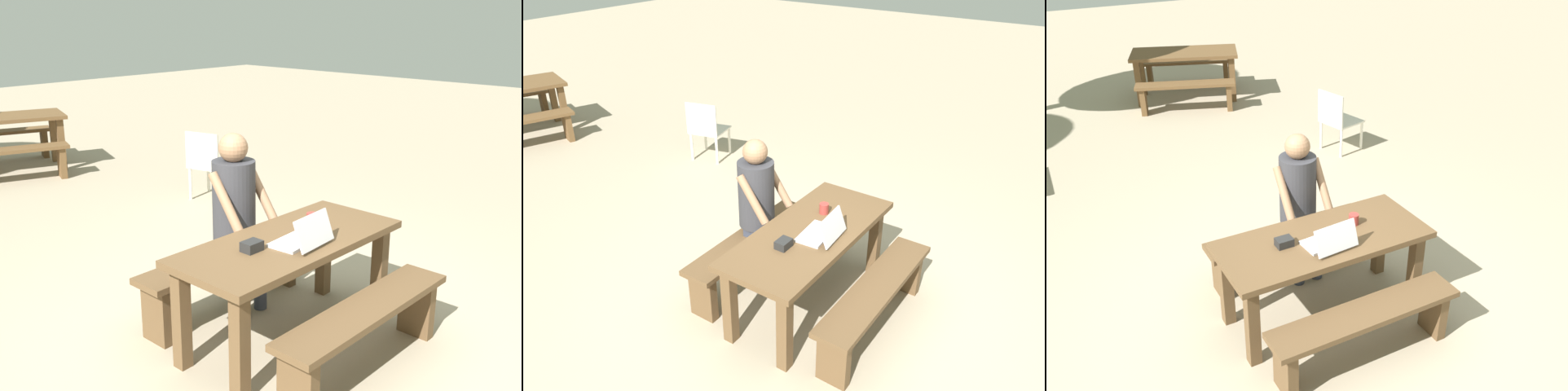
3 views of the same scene
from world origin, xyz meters
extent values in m
plane|color=tan|center=(0.00, 0.00, 0.00)|extent=(30.00, 30.00, 0.00)
cube|color=brown|center=(0.00, 0.00, 0.71)|extent=(1.65, 0.71, 0.05)
cube|color=brown|center=(-0.73, -0.26, 0.34)|extent=(0.09, 0.09, 0.68)
cube|color=brown|center=(0.73, -0.26, 0.34)|extent=(0.09, 0.09, 0.68)
cube|color=brown|center=(-0.73, 0.26, 0.34)|extent=(0.09, 0.09, 0.68)
cube|color=brown|center=(0.73, 0.26, 0.34)|extent=(0.09, 0.09, 0.68)
cube|color=brown|center=(0.00, -0.62, 0.43)|extent=(1.49, 0.30, 0.05)
cube|color=brown|center=(-0.64, -0.62, 0.21)|extent=(0.08, 0.24, 0.41)
cube|color=brown|center=(0.64, -0.62, 0.21)|extent=(0.08, 0.24, 0.41)
cube|color=brown|center=(0.00, 0.62, 0.43)|extent=(1.49, 0.30, 0.05)
cube|color=brown|center=(-0.64, 0.62, 0.21)|extent=(0.08, 0.24, 0.41)
cube|color=brown|center=(0.64, 0.62, 0.21)|extent=(0.08, 0.24, 0.41)
cube|color=silver|center=(-0.02, -0.07, 0.74)|extent=(0.37, 0.24, 0.02)
cube|color=silver|center=(-0.01, -0.21, 0.85)|extent=(0.36, 0.11, 0.20)
cube|color=black|center=(-0.01, -0.21, 0.85)|extent=(0.33, 0.09, 0.18)
cube|color=black|center=(-0.32, 0.04, 0.76)|extent=(0.13, 0.09, 0.07)
cylinder|color=#99332D|center=(0.31, 0.06, 0.78)|extent=(0.08, 0.08, 0.09)
cylinder|color=#333847|center=(0.01, 0.44, 0.23)|extent=(0.10, 0.10, 0.46)
cylinder|color=#333847|center=(0.19, 0.44, 0.23)|extent=(0.10, 0.10, 0.46)
cube|color=#333847|center=(0.10, 0.53, 0.50)|extent=(0.28, 0.28, 0.12)
cylinder|color=#333338|center=(0.10, 0.62, 0.84)|extent=(0.32, 0.32, 0.60)
cylinder|color=#936B4C|center=(-0.08, 0.52, 0.89)|extent=(0.07, 0.32, 0.41)
cylinder|color=#936B4C|center=(0.28, 0.52, 0.89)|extent=(0.07, 0.32, 0.41)
sphere|color=#936B4C|center=(0.10, 0.62, 1.24)|extent=(0.21, 0.21, 0.21)
cube|color=silver|center=(1.88, 2.79, 0.40)|extent=(0.53, 0.53, 0.02)
cube|color=silver|center=(1.68, 2.74, 0.62)|extent=(0.12, 0.43, 0.42)
cylinder|color=silver|center=(2.11, 2.65, 0.19)|extent=(0.04, 0.04, 0.39)
cylinder|color=silver|center=(2.02, 3.02, 0.19)|extent=(0.04, 0.04, 0.39)
cylinder|color=silver|center=(1.74, 2.56, 0.19)|extent=(0.04, 0.04, 0.39)
cylinder|color=silver|center=(1.65, 2.93, 0.19)|extent=(0.04, 0.04, 0.39)
cube|color=brown|center=(0.73, 5.81, 0.75)|extent=(1.84, 1.29, 0.05)
cube|color=brown|center=(-0.06, 5.77, 0.36)|extent=(0.11, 0.11, 0.73)
cube|color=brown|center=(1.34, 5.29, 0.36)|extent=(0.11, 0.11, 0.73)
cube|color=brown|center=(0.12, 6.32, 0.36)|extent=(0.11, 0.11, 0.73)
cube|color=brown|center=(1.52, 5.84, 0.36)|extent=(0.11, 0.11, 0.73)
cube|color=brown|center=(0.51, 5.17, 0.44)|extent=(1.53, 0.77, 0.05)
cube|color=brown|center=(-0.11, 5.39, 0.21)|extent=(0.15, 0.25, 0.41)
cube|color=brown|center=(1.13, 4.96, 0.21)|extent=(0.15, 0.25, 0.41)
cube|color=brown|center=(0.95, 6.44, 0.44)|extent=(1.53, 0.77, 0.05)
cube|color=brown|center=(0.33, 6.65, 0.21)|extent=(0.15, 0.25, 0.41)
cube|color=brown|center=(1.57, 6.23, 0.21)|extent=(0.15, 0.25, 0.41)
camera|label=1|loc=(-2.89, -2.44, 2.19)|focal=42.24mm
camera|label=2|loc=(-3.08, -1.88, 2.98)|focal=36.16mm
camera|label=3|loc=(-1.86, -3.19, 3.11)|focal=39.13mm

